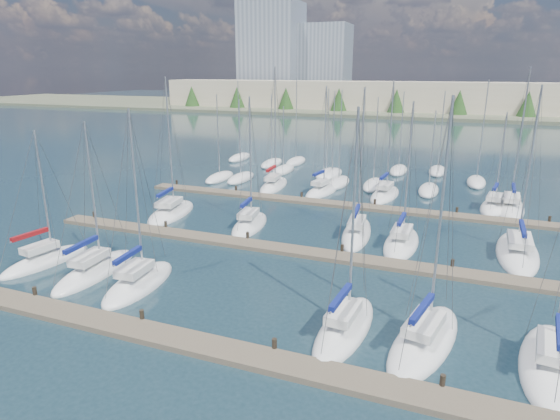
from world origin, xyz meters
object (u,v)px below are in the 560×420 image
(sailboat_l, at_px, (401,243))
(sailboat_k, at_px, (357,233))
(sailboat_q, at_px, (494,207))
(sailboat_r, at_px, (510,207))
(sailboat_p, at_px, (385,195))
(sailboat_b, at_px, (95,271))
(sailboat_n, at_px, (274,186))
(sailboat_o, at_px, (321,191))
(sailboat_a, at_px, (46,261))
(sailboat_h, at_px, (171,213))
(sailboat_c, at_px, (139,283))
(sailboat_d, at_px, (345,328))
(sailboat_j, at_px, (250,225))
(sailboat_e, at_px, (424,340))
(sailboat_m, at_px, (517,252))
(sailboat_g, at_px, (551,365))

(sailboat_l, xyz_separation_m, sailboat_k, (-3.90, 1.04, 0.01))
(sailboat_l, bearing_deg, sailboat_q, 62.89)
(sailboat_k, height_order, sailboat_r, sailboat_r)
(sailboat_p, xyz_separation_m, sailboat_b, (-15.62, -28.27, -0.01))
(sailboat_n, distance_m, sailboat_o, 6.22)
(sailboat_b, relative_size, sailboat_k, 0.86)
(sailboat_a, distance_m, sailboat_n, 28.43)
(sailboat_h, height_order, sailboat_r, sailboat_r)
(sailboat_c, height_order, sailboat_h, sailboat_h)
(sailboat_q, relative_size, sailboat_o, 0.82)
(sailboat_b, bearing_deg, sailboat_d, -6.78)
(sailboat_j, xyz_separation_m, sailboat_e, (16.44, -13.93, -0.00))
(sailboat_c, bearing_deg, sailboat_e, -5.50)
(sailboat_l, xyz_separation_m, sailboat_q, (7.51, 13.99, -0.00))
(sailboat_r, bearing_deg, sailboat_m, -88.86)
(sailboat_b, distance_m, sailboat_k, 21.10)
(sailboat_n, distance_m, sailboat_d, 32.79)
(sailboat_q, bearing_deg, sailboat_e, -89.88)
(sailboat_h, bearing_deg, sailboat_p, 28.42)
(sailboat_p, bearing_deg, sailboat_b, -113.89)
(sailboat_c, relative_size, sailboat_m, 0.91)
(sailboat_p, relative_size, sailboat_o, 1.05)
(sailboat_q, bearing_deg, sailboat_k, -122.06)
(sailboat_a, bearing_deg, sailboat_e, 6.84)
(sailboat_g, bearing_deg, sailboat_d, -170.53)
(sailboat_l, xyz_separation_m, sailboat_n, (-16.95, 14.30, 0.02))
(sailboat_a, relative_size, sailboat_d, 0.82)
(sailboat_c, xyz_separation_m, sailboat_p, (11.53, 28.77, 0.01))
(sailboat_b, xyz_separation_m, sailboat_j, (5.84, 13.17, 0.01))
(sailboat_c, bearing_deg, sailboat_h, 111.51)
(sailboat_l, height_order, sailboat_j, sailboat_j)
(sailboat_o, bearing_deg, sailboat_j, -91.53)
(sailboat_p, bearing_deg, sailboat_c, -106.80)
(sailboat_d, relative_size, sailboat_k, 0.97)
(sailboat_c, relative_size, sailboat_r, 0.83)
(sailboat_p, distance_m, sailboat_b, 32.30)
(sailboat_q, distance_m, sailboat_h, 32.71)
(sailboat_c, height_order, sailboat_m, sailboat_m)
(sailboat_a, xyz_separation_m, sailboat_r, (33.07, 27.71, 0.00))
(sailboat_l, xyz_separation_m, sailboat_m, (8.62, 1.20, -0.01))
(sailboat_d, height_order, sailboat_e, sailboat_e)
(sailboat_r, height_order, sailboat_g, sailboat_r)
(sailboat_r, bearing_deg, sailboat_o, -174.66)
(sailboat_k, bearing_deg, sailboat_a, -150.13)
(sailboat_h, bearing_deg, sailboat_d, -44.75)
(sailboat_q, xyz_separation_m, sailboat_e, (-4.54, -28.11, 0.01))
(sailboat_l, bearing_deg, sailboat_o, 129.22)
(sailboat_q, distance_m, sailboat_n, 24.46)
(sailboat_b, bearing_deg, sailboat_j, 62.75)
(sailboat_d, xyz_separation_m, sailboat_o, (-9.56, 28.17, 0.01))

